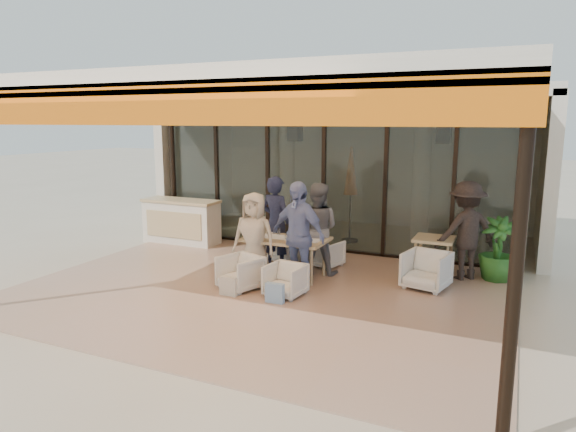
# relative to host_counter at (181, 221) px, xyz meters

# --- Properties ---
(ground) EXTENTS (70.00, 70.00, 0.00)m
(ground) POSITION_rel_host_counter_xyz_m (3.27, -2.30, -0.53)
(ground) COLOR #C6B293
(ground) RESTS_ON ground
(terrace_floor) EXTENTS (8.00, 6.00, 0.01)m
(terrace_floor) POSITION_rel_host_counter_xyz_m (3.27, -2.30, -0.53)
(terrace_floor) COLOR tan
(terrace_floor) RESTS_ON ground
(terrace_structure) EXTENTS (8.00, 6.00, 3.40)m
(terrace_structure) POSITION_rel_host_counter_xyz_m (3.27, -2.56, 2.72)
(terrace_structure) COLOR silver
(terrace_structure) RESTS_ON ground
(glass_storefront) EXTENTS (8.08, 0.10, 3.20)m
(glass_storefront) POSITION_rel_host_counter_xyz_m (3.27, 0.70, 1.07)
(glass_storefront) COLOR #9EADA3
(glass_storefront) RESTS_ON ground
(interior_block) EXTENTS (9.05, 3.62, 3.52)m
(interior_block) POSITION_rel_host_counter_xyz_m (3.28, 3.02, 1.70)
(interior_block) COLOR silver
(interior_block) RESTS_ON ground
(host_counter) EXTENTS (1.85, 0.65, 1.04)m
(host_counter) POSITION_rel_host_counter_xyz_m (0.00, 0.00, 0.00)
(host_counter) COLOR silver
(host_counter) RESTS_ON ground
(dining_table) EXTENTS (1.50, 0.90, 0.93)m
(dining_table) POSITION_rel_host_counter_xyz_m (3.33, -1.40, 0.16)
(dining_table) COLOR tan
(dining_table) RESTS_ON ground
(chair_far_left) EXTENTS (0.87, 0.84, 0.72)m
(chair_far_left) POSITION_rel_host_counter_xyz_m (2.92, -0.46, -0.17)
(chair_far_left) COLOR white
(chair_far_left) RESTS_ON ground
(chair_far_right) EXTENTS (0.70, 0.67, 0.60)m
(chair_far_right) POSITION_rel_host_counter_xyz_m (3.76, -0.46, -0.23)
(chair_far_right) COLOR white
(chair_far_right) RESTS_ON ground
(chair_near_left) EXTENTS (0.80, 0.78, 0.65)m
(chair_near_left) POSITION_rel_host_counter_xyz_m (2.92, -2.36, -0.21)
(chair_near_left) COLOR white
(chair_near_left) RESTS_ON ground
(chair_near_right) EXTENTS (0.64, 0.61, 0.60)m
(chair_near_right) POSITION_rel_host_counter_xyz_m (3.76, -2.36, -0.23)
(chair_near_right) COLOR white
(chair_near_right) RESTS_ON ground
(diner_navy) EXTENTS (0.74, 0.57, 1.81)m
(diner_navy) POSITION_rel_host_counter_xyz_m (2.92, -0.96, 0.37)
(diner_navy) COLOR #171934
(diner_navy) RESTS_ON ground
(diner_grey) EXTENTS (0.94, 0.79, 1.72)m
(diner_grey) POSITION_rel_host_counter_xyz_m (3.76, -0.96, 0.33)
(diner_grey) COLOR slate
(diner_grey) RESTS_ON ground
(diner_cream) EXTENTS (0.83, 0.59, 1.61)m
(diner_cream) POSITION_rel_host_counter_xyz_m (2.92, -1.86, 0.27)
(diner_cream) COLOR beige
(diner_cream) RESTS_ON ground
(diner_periwinkle) EXTENTS (1.17, 0.73, 1.85)m
(diner_periwinkle) POSITION_rel_host_counter_xyz_m (3.76, -1.86, 0.40)
(diner_periwinkle) COLOR #7889C9
(diner_periwinkle) RESTS_ON ground
(tote_bag_cream) EXTENTS (0.30, 0.10, 0.34)m
(tote_bag_cream) POSITION_rel_host_counter_xyz_m (2.92, -2.76, -0.36)
(tote_bag_cream) COLOR silver
(tote_bag_cream) RESTS_ON ground
(tote_bag_blue) EXTENTS (0.30, 0.10, 0.34)m
(tote_bag_blue) POSITION_rel_host_counter_xyz_m (3.76, -2.76, -0.36)
(tote_bag_blue) COLOR #99BFD8
(tote_bag_blue) RESTS_ON ground
(side_table) EXTENTS (0.70, 0.70, 0.74)m
(side_table) POSITION_rel_host_counter_xyz_m (5.79, -0.28, 0.11)
(side_table) COLOR tan
(side_table) RESTS_ON ground
(side_chair) EXTENTS (0.82, 0.79, 0.72)m
(side_chair) POSITION_rel_host_counter_xyz_m (5.79, -1.03, -0.17)
(side_chair) COLOR white
(side_chair) RESTS_ON ground
(standing_woman) EXTENTS (1.32, 1.25, 1.80)m
(standing_woman) POSITION_rel_host_counter_xyz_m (6.32, -0.19, 0.37)
(standing_woman) COLOR black
(standing_woman) RESTS_ON ground
(potted_palm) EXTENTS (0.74, 0.74, 1.16)m
(potted_palm) POSITION_rel_host_counter_xyz_m (6.87, -0.05, 0.05)
(potted_palm) COLOR #1E5919
(potted_palm) RESTS_ON ground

